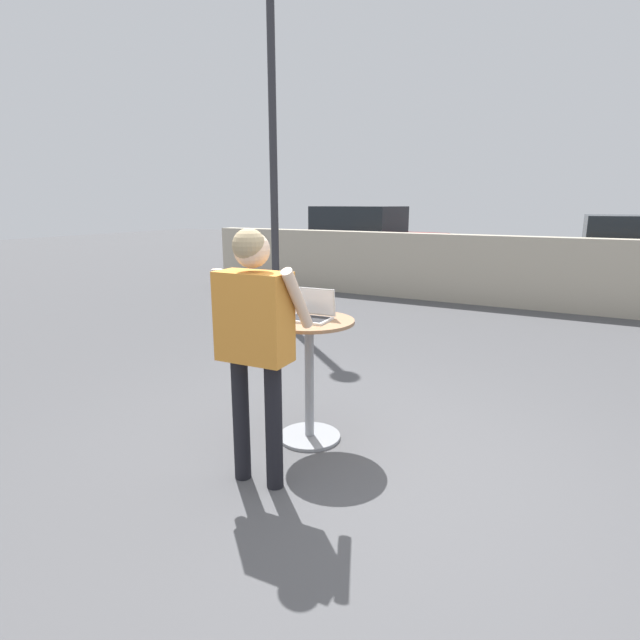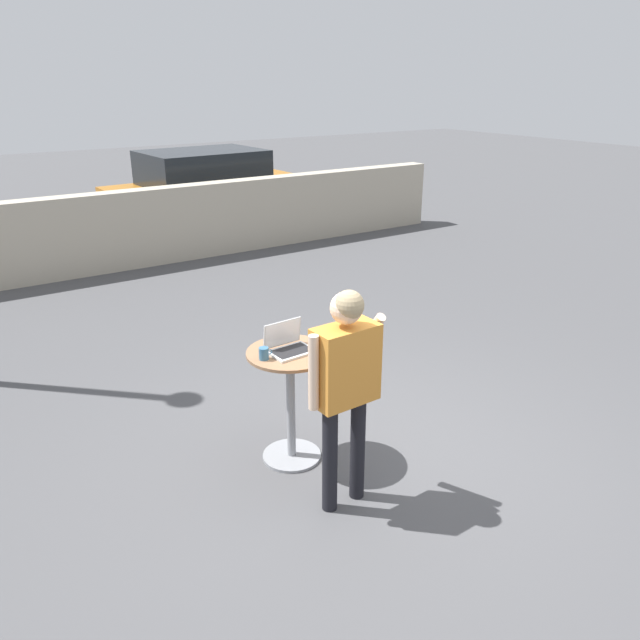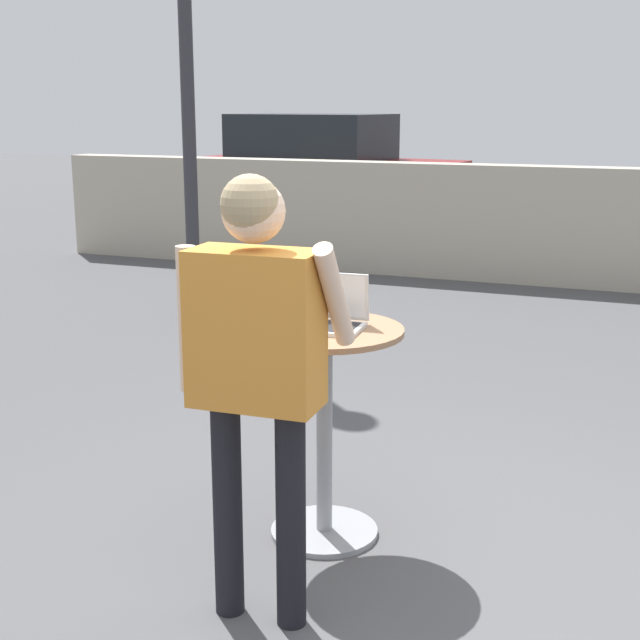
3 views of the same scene
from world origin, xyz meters
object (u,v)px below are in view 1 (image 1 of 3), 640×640
cafe_table (309,365)px  laptop (310,313)px  standing_person (254,326)px  street_lamp (272,111)px  parked_car_near_street (362,238)px  coffee_mug (281,311)px

cafe_table → laptop: laptop is taller
standing_person → street_lamp: size_ratio=0.33×
laptop → standing_person: (0.02, -0.72, 0.06)m
cafe_table → parked_car_near_street: (-3.81, 9.63, 0.27)m
laptop → street_lamp: 4.88m
standing_person → parked_car_near_street: bearing=110.3°
laptop → standing_person: standing_person is taller
standing_person → street_lamp: (-2.65, 4.23, 2.08)m
laptop → parked_car_near_street: bearing=111.6°
laptop → parked_car_near_street: 10.35m
cafe_table → laptop: size_ratio=2.72×
standing_person → street_lamp: 5.41m
laptop → cafe_table: bearing=-78.9°
laptop → parked_car_near_street: (-3.81, 9.62, -0.13)m
laptop → street_lamp: size_ratio=0.07×
coffee_mug → laptop: bearing=7.3°
coffee_mug → street_lamp: size_ratio=0.02×
cafe_table → standing_person: standing_person is taller
cafe_table → coffee_mug: bearing=-176.1°
cafe_table → street_lamp: bearing=126.8°
parked_car_near_street → laptop: bearing=-68.4°
coffee_mug → parked_car_near_street: bearing=110.3°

